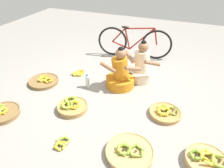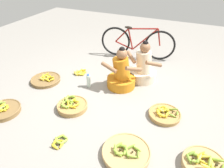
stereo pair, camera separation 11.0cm
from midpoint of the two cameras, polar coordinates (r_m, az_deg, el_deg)
name	(u,v)px [view 2 (the right image)]	position (r m, az deg, el deg)	size (l,w,h in m)	color
ground_plane	(117,95)	(3.66, 2.14, -3.05)	(10.00, 10.00, 0.00)	gray
vendor_woman_front	(121,75)	(3.76, 3.41, 2.58)	(0.69, 0.52, 0.78)	orange
vendor_woman_behind	(143,68)	(4.03, 9.34, 4.41)	(0.74, 0.55, 0.80)	beige
bicycle_leaning	(137,43)	(4.88, 7.56, 11.16)	(1.69, 0.33, 0.73)	black
banana_basket_front_center	(165,114)	(3.31, 15.15, -7.96)	(0.49, 0.49, 0.14)	#A87F47
banana_basket_front_left	(72,105)	(3.39, -10.01, -5.84)	(0.49, 0.49, 0.16)	#A87F47
banana_basket_mid_right	(126,152)	(2.71, 5.11, -18.20)	(0.61, 0.61, 0.14)	tan
banana_basket_back_left	(46,80)	(4.19, -17.01, 1.15)	(0.56, 0.56, 0.13)	brown
banana_basket_front_right	(204,164)	(2.81, 24.99, -19.31)	(0.51, 0.51, 0.18)	tan
banana_basket_back_center	(3,110)	(3.66, -26.89, -6.34)	(0.51, 0.51, 0.15)	brown
loose_bananas_mid_left	(80,72)	(4.31, -7.98, 3.16)	(0.25, 0.26, 0.09)	gold
loose_bananas_near_vendor	(60,141)	(2.91, -13.08, -15.07)	(0.19, 0.26, 0.08)	#8CAD38
water_bottle	(89,81)	(3.83, -5.64, 0.87)	(0.07, 0.07, 0.26)	silver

